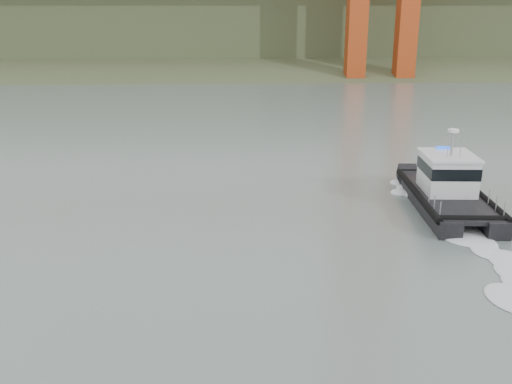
% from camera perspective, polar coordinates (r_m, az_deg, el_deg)
% --- Properties ---
extents(ground, '(400.00, 400.00, 0.00)m').
position_cam_1_polar(ground, '(21.15, 2.10, -13.26)').
color(ground, '#566660').
rests_on(ground, ground).
extents(headlands, '(500.00, 105.36, 27.12)m').
position_cam_1_polar(headlands, '(143.63, -1.64, 16.19)').
color(headlands, '#324426').
rests_on(headlands, ground).
extents(patrol_boat, '(4.15, 9.97, 4.74)m').
position_cam_1_polar(patrol_boat, '(34.40, 18.62, 0.40)').
color(patrol_boat, black).
rests_on(patrol_boat, ground).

